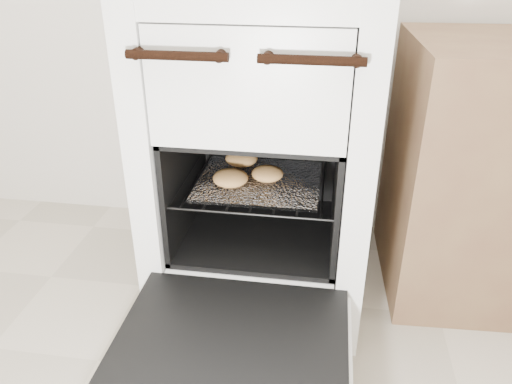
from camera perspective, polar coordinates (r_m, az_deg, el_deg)
stove at (r=1.55m, az=0.86°, el=4.33°), size 0.64×0.71×0.97m
oven_door at (r=1.26m, az=-2.74°, el=-16.71°), size 0.57×0.44×0.04m
oven_rack at (r=1.51m, az=0.48°, el=1.39°), size 0.46×0.44×0.01m
foil_sheet at (r=1.49m, az=0.37°, el=1.26°), size 0.36×0.32×0.01m
baked_rolls at (r=1.51m, az=-1.29°, el=2.61°), size 0.23×0.28×0.05m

